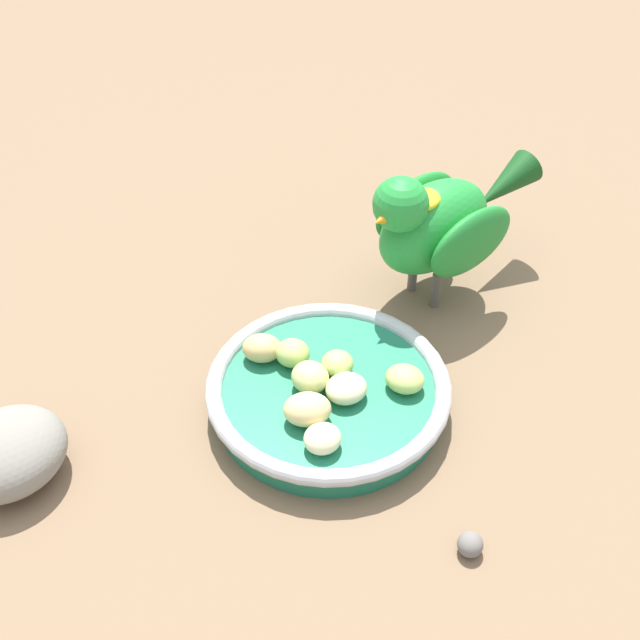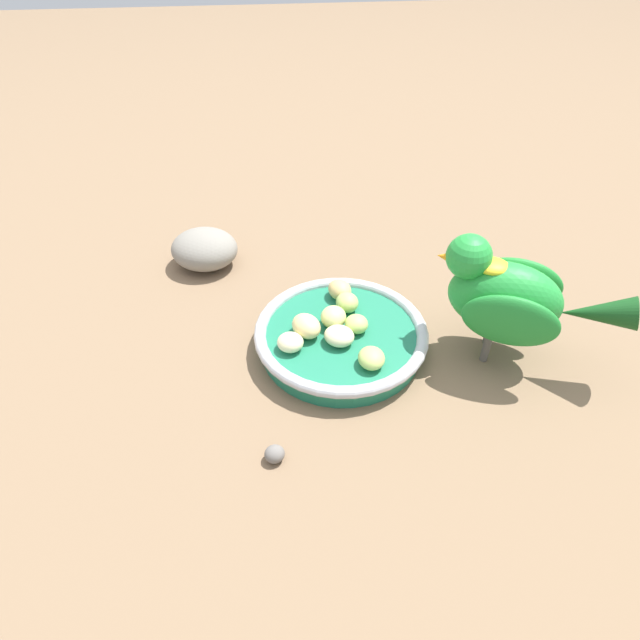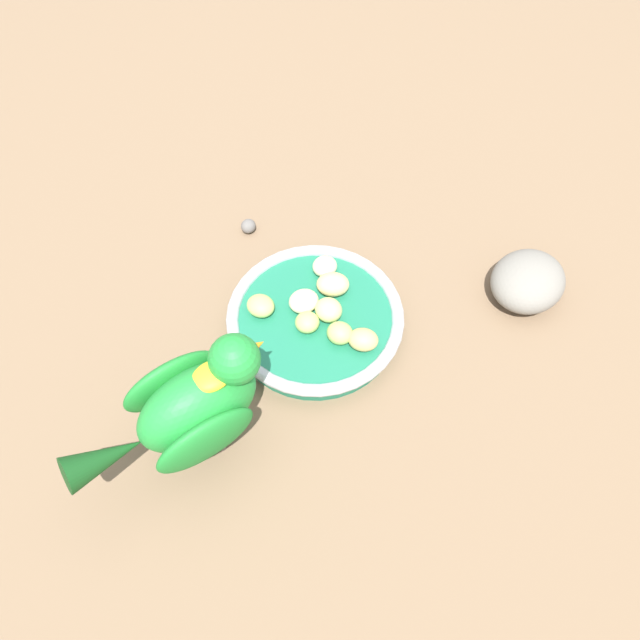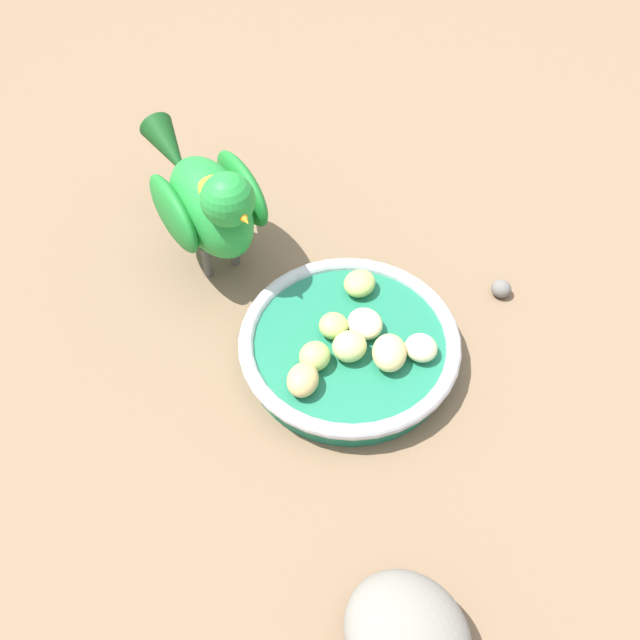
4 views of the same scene
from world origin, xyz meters
The scene contains 13 objects.
ground_plane centered at (0.00, 0.00, 0.00)m, with size 4.00×4.00×0.00m, color #7A6047.
feeding_bowl centered at (-0.02, 0.00, 0.02)m, with size 0.21×0.21×0.03m.
apple_piece_0 centered at (0.02, 0.00, 0.04)m, with size 0.04×0.03×0.03m, color #E5C67F.
apple_piece_1 centered at (-0.03, -0.07, 0.04)m, with size 0.03×0.03×0.02m, color tan.
apple_piece_2 centered at (-0.04, 0.00, 0.04)m, with size 0.03×0.03×0.02m, color #B2CC66.
apple_piece_3 centered at (-0.02, 0.02, 0.04)m, with size 0.04×0.03×0.02m, color beige.
apple_piece_4 centered at (-0.04, -0.04, 0.04)m, with size 0.03×0.03×0.02m, color #B2CC66.
apple_piece_5 centered at (0.04, 0.02, 0.04)m, with size 0.03×0.03×0.02m, color beige.
apple_piece_6 centered at (-0.05, 0.06, 0.04)m, with size 0.03×0.03×0.02m, color #B2CC66.
apple_piece_7 centered at (-0.02, -0.01, 0.04)m, with size 0.03×0.03×0.02m, color #C6D17A.
parrot centered at (-0.20, 0.03, 0.09)m, with size 0.21×0.14×0.15m.
rock_large centered at (0.15, -0.20, 0.03)m, with size 0.09×0.08×0.05m, color gray.
pebble_0 centered at (0.06, 0.15, 0.01)m, with size 0.02×0.02×0.02m, color slate.
Camera 3 is at (-0.36, -0.20, 0.63)m, focal length 35.13 mm.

